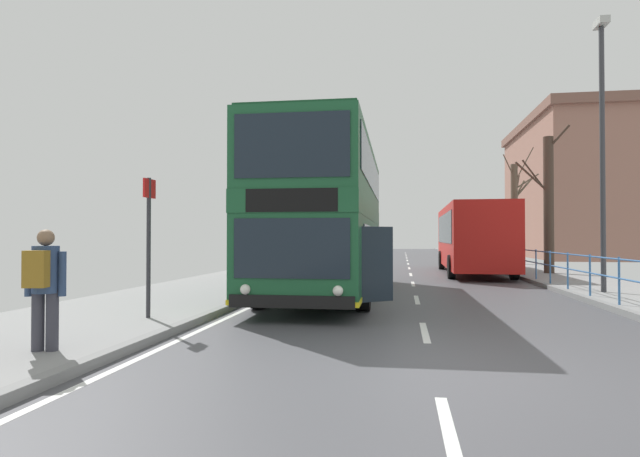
% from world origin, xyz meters
% --- Properties ---
extents(ground, '(15.80, 140.00, 0.20)m').
position_xyz_m(ground, '(-0.72, -0.00, 0.04)').
color(ground, '#49494F').
extents(double_decker_bus_main, '(3.31, 10.85, 4.30)m').
position_xyz_m(double_decker_bus_main, '(-2.49, 8.21, 2.25)').
color(double_decker_bus_main, '#19512D').
rests_on(double_decker_bus_main, ground).
extents(background_bus_far_lane, '(2.79, 10.28, 3.06)m').
position_xyz_m(background_bus_far_lane, '(2.82, 18.07, 1.68)').
color(background_bus_far_lane, red).
rests_on(background_bus_far_lane, ground).
extents(pedestrian_railing_far_kerb, '(0.05, 25.86, 1.08)m').
position_xyz_m(pedestrian_railing_far_kerb, '(4.45, 13.32, 0.86)').
color(pedestrian_railing_far_kerb, '#386BA8').
rests_on(pedestrian_railing_far_kerb, ground).
extents(pedestrian_with_backpack, '(0.55, 0.57, 1.62)m').
position_xyz_m(pedestrian_with_backpack, '(-5.11, -0.43, 1.08)').
color(pedestrian_with_backpack, '#383842').
rests_on(pedestrian_with_backpack, ground).
extents(bus_stop_sign_near, '(0.08, 0.44, 2.65)m').
position_xyz_m(bus_stop_sign_near, '(-5.14, 2.54, 1.77)').
color(bus_stop_sign_near, '#2D2D33').
rests_on(bus_stop_sign_near, ground).
extents(street_lamp_far_side, '(0.28, 0.60, 7.65)m').
position_xyz_m(street_lamp_far_side, '(5.17, 8.87, 4.58)').
color(street_lamp_far_side, '#38383D').
rests_on(street_lamp_far_side, ground).
extents(bare_tree_far_00, '(2.16, 2.40, 6.67)m').
position_xyz_m(bare_tree_far_00, '(6.12, 24.96, 3.24)').
color(bare_tree_far_00, brown).
rests_on(bare_tree_far_00, ground).
extents(bare_tree_far_01, '(2.16, 1.67, 6.24)m').
position_xyz_m(bare_tree_far_01, '(5.82, 16.83, 3.14)').
color(bare_tree_far_01, '#423328').
rests_on(bare_tree_far_01, ground).
extents(background_building_00, '(13.06, 17.83, 11.50)m').
position_xyz_m(background_building_00, '(16.19, 39.60, 5.78)').
color(background_building_00, '#936656').
rests_on(background_building_00, ground).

